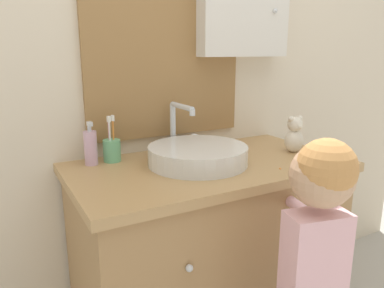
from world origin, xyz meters
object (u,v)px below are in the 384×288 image
object	(u,v)px
sink_basin	(197,154)
soap_dispenser	(91,147)
toothbrush_holder	(112,149)
child_figure	(315,257)
teddy_bear	(294,135)

from	to	relation	value
sink_basin	soap_dispenser	world-z (taller)	sink_basin
toothbrush_holder	child_figure	bearing A→B (deg)	-62.02
soap_dispenser	teddy_bear	distance (m)	0.84
sink_basin	soap_dispenser	size ratio (longest dim) A/B	2.59
sink_basin	toothbrush_holder	bearing A→B (deg)	145.44
toothbrush_holder	child_figure	xyz separation A→B (m)	(0.38, -0.71, -0.21)
teddy_bear	sink_basin	bearing A→B (deg)	173.67
soap_dispenser	child_figure	world-z (taller)	child_figure
toothbrush_holder	sink_basin	bearing A→B (deg)	-34.56
sink_basin	soap_dispenser	xyz separation A→B (m)	(-0.36, 0.18, 0.03)
sink_basin	teddy_bear	world-z (taller)	sink_basin
sink_basin	teddy_bear	bearing A→B (deg)	-6.33
child_figure	teddy_bear	distance (m)	0.63
sink_basin	child_figure	xyz separation A→B (m)	(0.10, -0.52, -0.20)
soap_dispenser	teddy_bear	size ratio (longest dim) A/B	1.06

